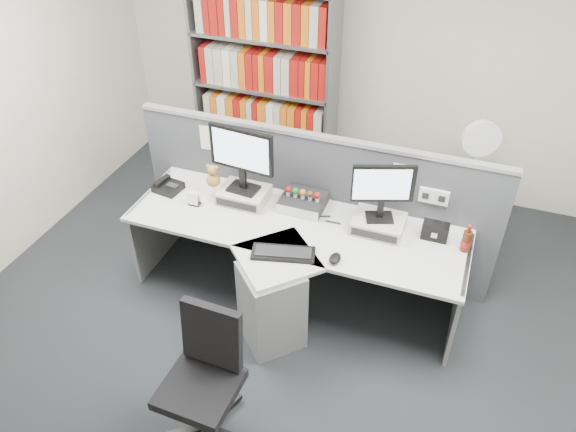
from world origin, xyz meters
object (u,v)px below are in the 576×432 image
at_px(speaker, 435,231).
at_px(cola_bottle, 466,241).
at_px(desk_fan, 480,142).
at_px(desk, 286,269).
at_px(mouse, 335,258).
at_px(keyboard, 283,253).
at_px(desktop_pc, 303,202).
at_px(monitor_left, 241,155).
at_px(shelving_unit, 265,91).
at_px(desk_calendar, 194,199).
at_px(desk_phone, 168,186).
at_px(filing_cabinet, 464,209).
at_px(office_chair, 205,374).
at_px(monitor_right, 383,188).

bearing_deg(speaker, cola_bottle, -16.38).
distance_m(cola_bottle, desk_fan, 1.07).
xyz_separation_m(desk, mouse, (0.40, -0.08, 0.29)).
bearing_deg(keyboard, desktop_pc, 95.24).
bearing_deg(mouse, desktop_pc, 128.13).
xyz_separation_m(monitor_left, cola_bottle, (1.74, -0.03, -0.34)).
height_order(desk, shelving_unit, shelving_unit).
bearing_deg(desk_calendar, desk, -12.70).
relative_size(desk_phone, filing_cabinet, 0.33).
distance_m(keyboard, shelving_unit, 2.21).
distance_m(desk, filing_cabinet, 1.85).
relative_size(desk_phone, shelving_unit, 0.12).
relative_size(monitor_left, desk_phone, 2.32).
relative_size(mouse, desk_calendar, 1.10).
height_order(desk, office_chair, office_chair).
bearing_deg(speaker, desktop_pc, 178.04).
relative_size(desk, desk_fan, 4.77).
bearing_deg(shelving_unit, desk, -64.04).
height_order(desk_phone, speaker, speaker).
bearing_deg(keyboard, office_chair, -98.64).
xyz_separation_m(desk_phone, shelving_unit, (0.25, 1.55, 0.22)).
bearing_deg(desk_calendar, office_chair, -60.75).
distance_m(monitor_right, cola_bottle, 0.70).
bearing_deg(office_chair, speaker, 53.71).
bearing_deg(desk_phone, speaker, 3.33).
xyz_separation_m(monitor_right, speaker, (0.41, 0.04, -0.31)).
bearing_deg(monitor_right, desk, -147.45).
height_order(speaker, desk_fan, desk_fan).
height_order(keyboard, desk_fan, desk_fan).
height_order(mouse, office_chair, office_chair).
bearing_deg(shelving_unit, desk_calendar, -88.09).
height_order(mouse, desk_calendar, desk_calendar).
distance_m(cola_bottle, filing_cabinet, 1.14).
bearing_deg(desk_fan, desk, -130.61).
xyz_separation_m(desk_phone, filing_cabinet, (2.35, 1.10, -0.40)).
xyz_separation_m(monitor_left, desk_calendar, (-0.35, -0.19, -0.37)).
distance_m(desktop_pc, filing_cabinet, 1.60).
bearing_deg(filing_cabinet, cola_bottle, -87.83).
height_order(desktop_pc, speaker, speaker).
relative_size(desktop_pc, keyboard, 0.72).
bearing_deg(desk, desk_fan, 49.39).
distance_m(desk_phone, filing_cabinet, 2.62).
xyz_separation_m(desk_phone, office_chair, (1.03, -1.41, -0.25)).
xyz_separation_m(keyboard, shelving_unit, (-0.93, 1.99, 0.24)).
distance_m(desktop_pc, speaker, 1.04).
bearing_deg(monitor_right, monitor_left, 179.99).
distance_m(monitor_right, filing_cabinet, 1.40).
bearing_deg(office_chair, shelving_unit, 104.86).
bearing_deg(speaker, monitor_right, -174.51).
height_order(monitor_right, office_chair, monitor_right).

